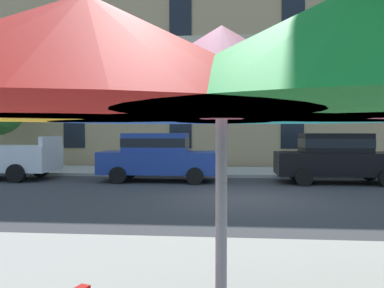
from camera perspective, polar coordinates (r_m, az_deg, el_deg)
ground_plane at (r=11.21m, az=6.97°, el=-7.72°), size 120.00×120.00×0.00m
sidewalk_far at (r=17.94m, az=6.30°, el=-3.93°), size 56.00×3.60×0.12m
apartment_building at (r=26.44m, az=6.00°, el=11.72°), size 43.95×12.08×12.80m
sedan_blue at (r=15.00m, az=-4.72°, el=-1.64°), size 4.40×1.98×1.78m
sedan_black at (r=15.27m, az=19.83°, el=-1.68°), size 4.40×1.98×1.78m
patio_umbrella at (r=2.07m, az=4.21°, el=9.14°), size 3.26×3.03×2.39m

